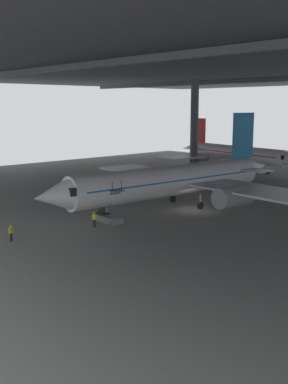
% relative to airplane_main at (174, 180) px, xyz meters
% --- Properties ---
extents(ground_plane, '(110.00, 110.00, 0.00)m').
position_rel_airplane_main_xyz_m(ground_plane, '(1.94, 0.83, -3.47)').
color(ground_plane, gray).
extents(hangar_structure, '(121.00, 99.00, 18.47)m').
position_rel_airplane_main_xyz_m(hangar_structure, '(1.89, 14.59, 14.37)').
color(hangar_structure, '#4C4F54').
rests_on(hangar_structure, ground_plane).
extents(airplane_main, '(35.74, 37.00, 11.56)m').
position_rel_airplane_main_xyz_m(airplane_main, '(0.00, 0.00, 0.00)').
color(airplane_main, white).
rests_on(airplane_main, ground_plane).
extents(boarding_stairs, '(4.30, 1.73, 4.68)m').
position_rel_airplane_main_xyz_m(boarding_stairs, '(-0.02, -10.27, -2.74)').
color(boarding_stairs, slate).
rests_on(boarding_stairs, ground_plane).
extents(crew_worker_near_nose, '(0.34, 0.52, 1.56)m').
position_rel_airplane_main_xyz_m(crew_worker_near_nose, '(-0.20, -21.67, -2.59)').
color(crew_worker_near_nose, '#232838').
rests_on(crew_worker_near_nose, ground_plane).
extents(crew_worker_by_stairs, '(0.50, 0.36, 1.62)m').
position_rel_airplane_main_xyz_m(crew_worker_by_stairs, '(0.86, -12.81, -2.55)').
color(crew_worker_by_stairs, '#232838').
rests_on(crew_worker_by_stairs, ground_plane).
extents(airplane_distant, '(30.50, 29.62, 9.81)m').
position_rel_airplane_main_xyz_m(airplane_distant, '(-16.90, 34.71, -0.33)').
color(airplane_distant, white).
rests_on(airplane_distant, ground_plane).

